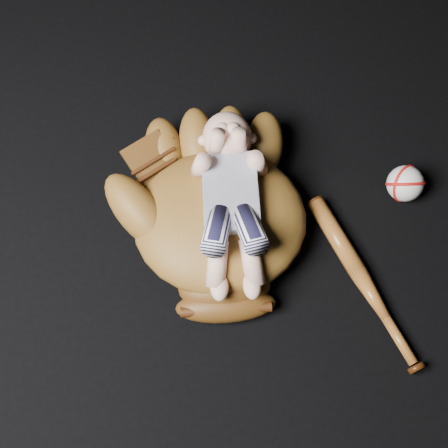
# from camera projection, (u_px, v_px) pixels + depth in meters

# --- Properties ---
(baseball_glove) EXTENTS (0.51, 0.56, 0.16)m
(baseball_glove) POSITION_uv_depth(u_px,v_px,m) (220.00, 216.00, 1.17)
(baseball_glove) COLOR brown
(baseball_glove) RESTS_ON ground
(newborn_baby) EXTENTS (0.23, 0.41, 0.16)m
(newborn_baby) POSITION_uv_depth(u_px,v_px,m) (232.00, 205.00, 1.12)
(newborn_baby) COLOR #DEA78F
(newborn_baby) RESTS_ON baseball_glove
(baseball_bat) EXTENTS (0.15, 0.41, 0.04)m
(baseball_bat) POSITION_uv_depth(u_px,v_px,m) (364.00, 282.00, 1.18)
(baseball_bat) COLOR brown
(baseball_bat) RESTS_ON ground
(baseball) EXTENTS (0.10, 0.10, 0.08)m
(baseball) POSITION_uv_depth(u_px,v_px,m) (405.00, 184.00, 1.25)
(baseball) COLOR silver
(baseball) RESTS_ON ground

